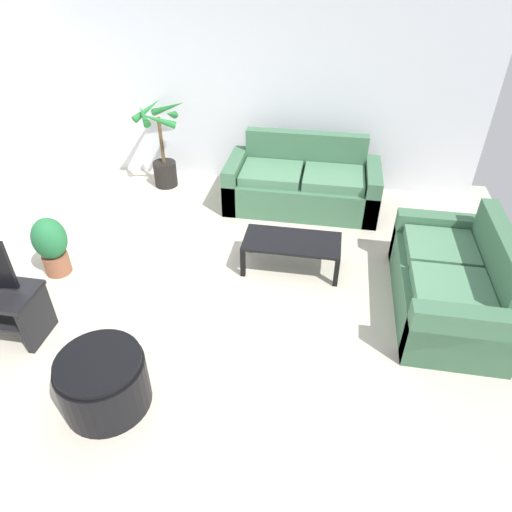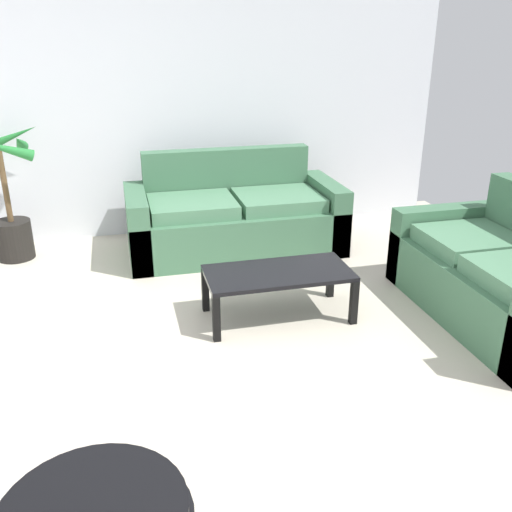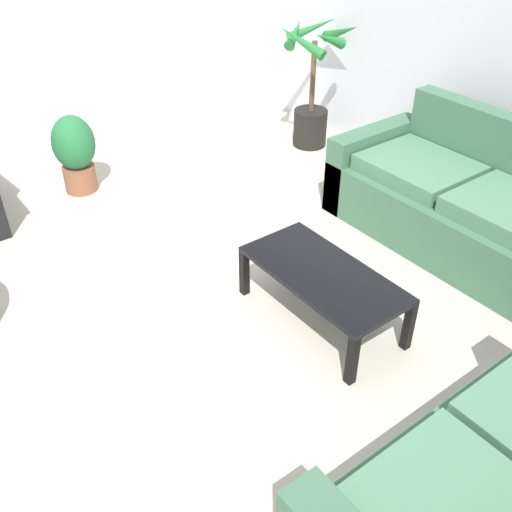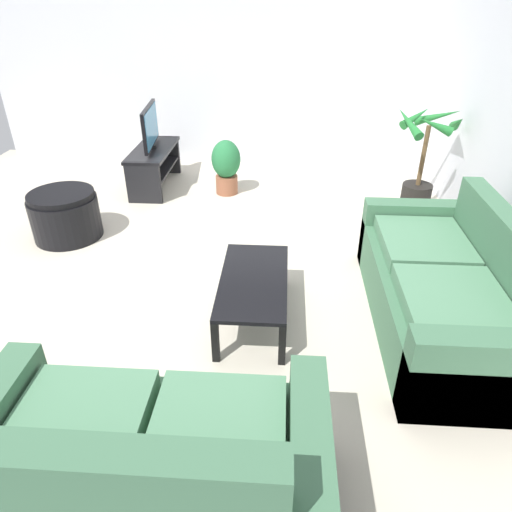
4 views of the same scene
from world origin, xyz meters
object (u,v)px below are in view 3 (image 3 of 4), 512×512
couch_main (466,207)px  potted_plant_small (75,151)px  coffee_table (323,278)px  potted_palm (312,94)px

couch_main → potted_plant_small: couch_main is taller
couch_main → potted_plant_small: size_ratio=2.95×
coffee_table → potted_palm: bearing=140.1°
coffee_table → potted_plant_small: size_ratio=1.56×
coffee_table → potted_palm: (-2.02, 1.69, 0.19)m
potted_plant_small → coffee_table: bearing=11.6°
couch_main → coffee_table: bearing=-89.2°
potted_palm → potted_plant_small: size_ratio=1.80×
couch_main → potted_palm: (-2.00, 0.28, 0.21)m
coffee_table → potted_plant_small: potted_plant_small is taller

